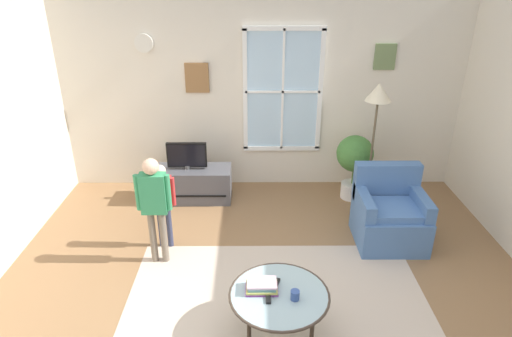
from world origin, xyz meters
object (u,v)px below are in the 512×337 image
object	(u,v)px
book_stack	(262,286)
remote_near_books	(276,284)
cup	(295,295)
floor_lamp	(377,105)
remote_near_cup	(268,297)
person_red_shirt	(162,197)
tv_stand	(189,184)
television	(187,155)
person_green_shirt	(154,200)
armchair	(389,215)
coffee_table	(279,296)
potted_plant_by_window	(354,159)

from	to	relation	value
book_stack	remote_near_books	bearing A→B (deg)	27.92
cup	floor_lamp	size ratio (longest dim) A/B	0.05
remote_near_cup	person_red_shirt	size ratio (longest dim) A/B	0.14
tv_stand	television	distance (m)	0.43
remote_near_cup	floor_lamp	bearing A→B (deg)	59.00
remote_near_books	person_green_shirt	xyz separation A→B (m)	(-1.21, 0.96, 0.30)
television	remote_near_books	bearing A→B (deg)	-65.49
armchair	person_red_shirt	world-z (taller)	person_red_shirt
television	person_green_shirt	size ratio (longest dim) A/B	0.44
coffee_table	cup	distance (m)	0.15
coffee_table	floor_lamp	xyz separation A→B (m)	(1.30, 2.27, 0.98)
television	potted_plant_by_window	xyz separation A→B (m)	(2.25, 0.03, -0.07)
armchair	floor_lamp	distance (m)	1.34
television	person_red_shirt	size ratio (longest dim) A/B	0.52
person_green_shirt	potted_plant_by_window	xyz separation A→B (m)	(2.38, 1.44, -0.18)
television	armchair	distance (m)	2.68
television	floor_lamp	size ratio (longest dim) A/B	0.32
person_red_shirt	potted_plant_by_window	world-z (taller)	person_red_shirt
potted_plant_by_window	remote_near_books	bearing A→B (deg)	-116.06
floor_lamp	remote_near_cup	bearing A→B (deg)	-121.00
tv_stand	book_stack	world-z (taller)	book_stack
potted_plant_by_window	person_red_shirt	bearing A→B (deg)	-153.94
potted_plant_by_window	floor_lamp	size ratio (longest dim) A/B	0.54
cup	person_red_shirt	world-z (taller)	person_red_shirt
tv_stand	potted_plant_by_window	xyz separation A→B (m)	(2.25, 0.03, 0.36)
book_stack	person_red_shirt	bearing A→B (deg)	129.45
floor_lamp	remote_near_books	bearing A→B (deg)	-121.56
remote_near_books	remote_near_cup	bearing A→B (deg)	-113.21
television	armchair	size ratio (longest dim) A/B	0.61
floor_lamp	tv_stand	bearing A→B (deg)	174.89
person_green_shirt	potted_plant_by_window	distance (m)	2.79
person_green_shirt	person_red_shirt	size ratio (longest dim) A/B	1.19
tv_stand	coffee_table	distance (m)	2.72
book_stack	person_red_shirt	world-z (taller)	person_red_shirt
television	person_red_shirt	xyz separation A→B (m)	(-0.12, -1.12, -0.02)
remote_near_cup	cup	bearing A→B (deg)	-2.27
book_stack	person_red_shirt	xyz separation A→B (m)	(-1.07, 1.30, 0.15)
tv_stand	person_green_shirt	xyz separation A→B (m)	(-0.13, -1.41, 0.53)
armchair	person_green_shirt	xyz separation A→B (m)	(-2.59, -0.40, 0.44)
book_stack	person_green_shirt	size ratio (longest dim) A/B	0.22
book_stack	remote_near_cup	bearing A→B (deg)	-64.18
television	potted_plant_by_window	world-z (taller)	potted_plant_by_window
coffee_table	television	bearing A→B (deg)	113.95
tv_stand	armchair	distance (m)	2.66
remote_near_books	potted_plant_by_window	size ratio (longest dim) A/B	0.15
person_green_shirt	remote_near_books	bearing A→B (deg)	-38.34
television	floor_lamp	bearing A→B (deg)	-5.05
tv_stand	remote_near_books	distance (m)	2.61
coffee_table	book_stack	bearing A→B (deg)	161.00
remote_near_cup	potted_plant_by_window	bearing A→B (deg)	64.12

